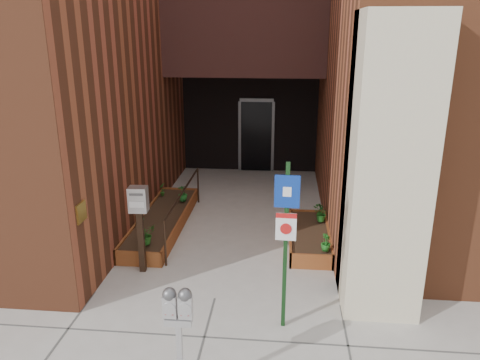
# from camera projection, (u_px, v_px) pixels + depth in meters

# --- Properties ---
(ground) EXTENTS (80.00, 80.00, 0.00)m
(ground) POSITION_uv_depth(u_px,v_px,m) (215.00, 298.00, 7.54)
(ground) COLOR #9E9991
(ground) RESTS_ON ground
(planter_left) EXTENTS (0.90, 3.60, 0.30)m
(planter_left) POSITION_uv_depth(u_px,v_px,m) (163.00, 222.00, 10.20)
(planter_left) COLOR brown
(planter_left) RESTS_ON ground
(planter_right) EXTENTS (0.80, 2.20, 0.30)m
(planter_right) POSITION_uv_depth(u_px,v_px,m) (309.00, 237.00, 9.43)
(planter_right) COLOR brown
(planter_right) RESTS_ON ground
(handrail) EXTENTS (0.04, 3.34, 0.90)m
(handrail) POSITION_uv_depth(u_px,v_px,m) (184.00, 197.00, 9.91)
(handrail) COLOR black
(handrail) RESTS_ON ground
(parking_meter) EXTENTS (0.33, 0.15, 1.47)m
(parking_meter) POSITION_uv_depth(u_px,v_px,m) (178.00, 315.00, 5.15)
(parking_meter) COLOR #B1B1B4
(parking_meter) RESTS_ON ground
(sign_post) EXTENTS (0.34, 0.09, 2.49)m
(sign_post) POSITION_uv_depth(u_px,v_px,m) (286.00, 230.00, 6.38)
(sign_post) COLOR black
(sign_post) RESTS_ON ground
(payment_dropbox) EXTENTS (0.33, 0.26, 1.59)m
(payment_dropbox) POSITION_uv_depth(u_px,v_px,m) (139.00, 211.00, 8.05)
(payment_dropbox) COLOR black
(payment_dropbox) RESTS_ON ground
(shrub_left_a) EXTENTS (0.48, 0.48, 0.38)m
(shrub_left_a) POSITION_uv_depth(u_px,v_px,m) (146.00, 234.00, 8.72)
(shrub_left_a) COLOR #205A19
(shrub_left_a) RESTS_ON planter_left
(shrub_left_b) EXTENTS (0.26, 0.26, 0.34)m
(shrub_left_b) POSITION_uv_depth(u_px,v_px,m) (140.00, 217.00, 9.56)
(shrub_left_b) COLOR #1C6322
(shrub_left_b) RESTS_ON planter_left
(shrub_left_c) EXTENTS (0.27, 0.27, 0.38)m
(shrub_left_c) POSITION_uv_depth(u_px,v_px,m) (183.00, 193.00, 10.90)
(shrub_left_c) COLOR #1B6121
(shrub_left_c) RESTS_ON planter_left
(shrub_left_d) EXTENTS (0.21, 0.21, 0.32)m
(shrub_left_d) POSITION_uv_depth(u_px,v_px,m) (162.00, 189.00, 11.25)
(shrub_left_d) COLOR #245C1A
(shrub_left_d) RESTS_ON planter_left
(shrub_right_a) EXTENTS (0.24, 0.24, 0.32)m
(shrub_right_a) POSITION_uv_depth(u_px,v_px,m) (326.00, 242.00, 8.46)
(shrub_right_a) COLOR #1D631C
(shrub_right_a) RESTS_ON planter_right
(shrub_right_b) EXTENTS (0.22, 0.22, 0.31)m
(shrub_right_b) POSITION_uv_depth(u_px,v_px,m) (320.00, 210.00, 10.01)
(shrub_right_b) COLOR #1F5518
(shrub_right_b) RESTS_ON planter_right
(shrub_right_c) EXTENTS (0.44, 0.44, 0.35)m
(shrub_right_c) POSITION_uv_depth(u_px,v_px,m) (321.00, 214.00, 9.73)
(shrub_right_c) COLOR #1B601C
(shrub_right_c) RESTS_ON planter_right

